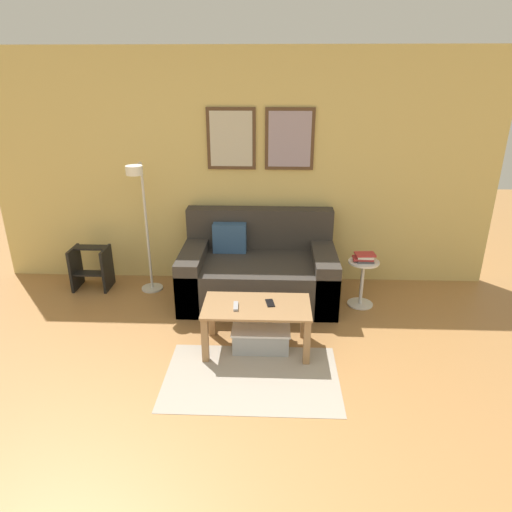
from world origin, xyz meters
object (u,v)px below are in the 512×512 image
coffee_table (257,314)px  remote_control (236,306)px  storage_bin (261,336)px  cell_phone (270,303)px  side_table (362,279)px  couch (258,271)px  step_stool (91,267)px  book_stack (364,257)px  floor_lamp (142,214)px

coffee_table → remote_control: bearing=-166.9°
storage_bin → remote_control: size_ratio=3.41×
cell_phone → side_table: bearing=30.5°
couch → cell_phone: (0.14, -0.98, 0.13)m
coffee_table → step_stool: (-1.91, 1.16, -0.09)m
couch → step_stool: 1.89m
book_stack → cell_phone: bearing=-138.7°
coffee_table → book_stack: 1.39m
couch → side_table: size_ratio=3.25×
remote_control → cell_phone: bearing=12.0°
couch → step_stool: size_ratio=3.36×
couch → coffee_table: bearing=-88.6°
book_stack → floor_lamp: bearing=176.3°
couch → book_stack: couch is taller
coffee_table → storage_bin: coffee_table is taller
couch → coffee_table: size_ratio=1.74×
side_table → remote_control: side_table is taller
cell_phone → couch: bearing=87.5°
couch → coffee_table: 1.02m
side_table → cell_phone: 1.27m
floor_lamp → book_stack: size_ratio=6.31×
coffee_table → remote_control: size_ratio=6.19×
coffee_table → step_stool: size_ratio=1.93×
floor_lamp → book_stack: bearing=-3.7°
coffee_table → book_stack: bearing=39.4°
coffee_table → floor_lamp: 1.71m
coffee_table → cell_phone: (0.11, 0.04, 0.09)m
floor_lamp → side_table: 2.39m
book_stack → cell_phone: book_stack is taller
floor_lamp → coffee_table: bearing=-39.7°
couch → side_table: bearing=-7.9°
coffee_table → step_stool: 2.23m
floor_lamp → side_table: size_ratio=2.91×
step_stool → floor_lamp: bearing=-10.9°
storage_bin → book_stack: 1.40m
remote_control → book_stack: bearing=32.9°
storage_bin → cell_phone: cell_phone is taller
storage_bin → step_stool: bearing=150.0°
book_stack → step_stool: book_stack is taller
book_stack → step_stool: bearing=174.6°
remote_control → side_table: bearing=32.7°
coffee_table → cell_phone: size_ratio=6.63×
book_stack → remote_control: book_stack is taller
side_table → cell_phone: side_table is taller
couch → floor_lamp: 1.36m
couch → floor_lamp: size_ratio=1.11×
remote_control → cell_phone: remote_control is taller
side_table → remote_control: 1.54m
coffee_table → storage_bin: size_ratio=1.82×
couch → storage_bin: size_ratio=3.15×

